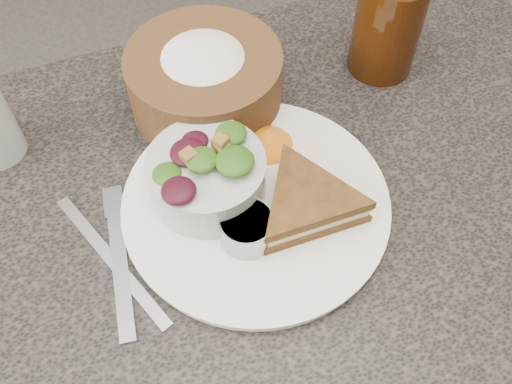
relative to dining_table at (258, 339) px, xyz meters
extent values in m
cube|color=black|center=(0.00, 0.00, 0.00)|extent=(1.00, 0.70, 0.75)
cylinder|color=white|center=(0.00, 0.02, 0.38)|extent=(0.30, 0.30, 0.01)
cylinder|color=#95979A|center=(-0.02, -0.02, 0.41)|extent=(0.07, 0.07, 0.04)
cone|color=orange|center=(0.05, 0.09, 0.40)|extent=(0.07, 0.07, 0.03)
cube|color=gray|center=(-0.16, 0.00, 0.38)|extent=(0.04, 0.17, 0.00)
cube|color=#A2A4A8|center=(-0.17, 0.01, 0.38)|extent=(0.08, 0.20, 0.00)
camera|label=1|loc=(-0.13, -0.31, 0.93)|focal=40.00mm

